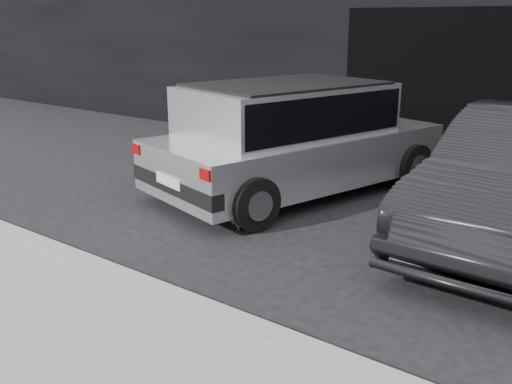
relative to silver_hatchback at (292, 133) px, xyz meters
The scene contains 8 objects.
ground 1.29m from the silver_hatchback, 77.44° to the right, with size 80.00×80.00×0.00m, color black.
building_facade 5.46m from the silver_hatchback, 76.58° to the left, with size 34.00×4.00×5.00m, color black.
garage_opening 3.31m from the silver_hatchback, 68.41° to the left, with size 4.00×0.10×2.60m, color black.
curb 3.82m from the silver_hatchback, 71.13° to the right, with size 18.00×0.25×0.12m, color gray.
sidewalk 4.95m from the silver_hatchback, 75.68° to the right, with size 18.00×2.20×0.11m, color gray.
silver_hatchback is the anchor object (origin of this frame).
cat_siamese 1.82m from the silver_hatchback, 74.20° to the right, with size 0.27×0.78×0.27m.
cat_white 1.65m from the silver_hatchback, 104.36° to the right, with size 0.66×0.37×0.33m.
Camera 1 is at (4.18, -5.72, 2.39)m, focal length 40.00 mm.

